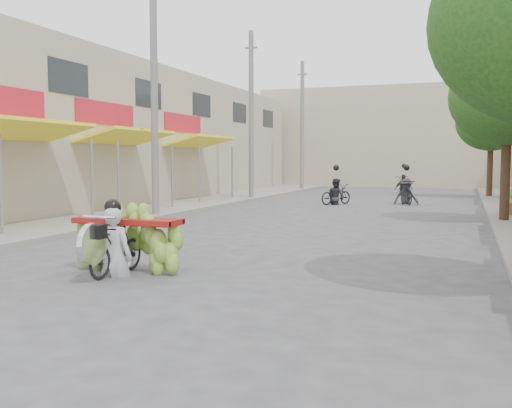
% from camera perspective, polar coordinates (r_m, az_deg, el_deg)
% --- Properties ---
extents(ground, '(120.00, 120.00, 0.00)m').
position_cam_1_polar(ground, '(6.59, -22.23, -12.94)').
color(ground, '#545459').
rests_on(ground, ground).
extents(sidewalk_left, '(4.00, 60.00, 0.12)m').
position_cam_1_polar(sidewalk_left, '(22.71, -9.66, -0.32)').
color(sidewalk_left, gray).
rests_on(sidewalk_left, ground).
extents(shophouse_row_left, '(9.77, 40.00, 6.00)m').
position_cam_1_polar(shophouse_row_left, '(24.73, -21.09, 6.64)').
color(shophouse_row_left, '#B4A78E').
rests_on(shophouse_row_left, ground).
extents(far_building, '(20.00, 6.00, 7.00)m').
position_cam_1_polar(far_building, '(42.86, 14.57, 6.43)').
color(far_building, '#B4A78E').
rests_on(far_building, ground).
extents(utility_pole_mid, '(0.60, 0.24, 8.00)m').
position_cam_1_polar(utility_pole_mid, '(19.35, -10.14, 10.61)').
color(utility_pole_mid, slate).
rests_on(utility_pole_mid, ground).
extents(utility_pole_far, '(0.60, 0.24, 8.00)m').
position_cam_1_polar(utility_pole_far, '(27.47, -0.49, 8.84)').
color(utility_pole_far, slate).
rests_on(utility_pole_far, ground).
extents(utility_pole_back, '(0.60, 0.24, 8.00)m').
position_cam_1_polar(utility_pole_back, '(36.01, 4.63, 7.79)').
color(utility_pole_back, slate).
rests_on(utility_pole_back, ground).
extents(street_tree_mid, '(3.40, 3.40, 5.25)m').
position_cam_1_polar(street_tree_mid, '(18.74, 23.89, 9.76)').
color(street_tree_mid, '#3A2719').
rests_on(street_tree_mid, ground).
extents(street_tree_far, '(3.40, 3.40, 5.25)m').
position_cam_1_polar(street_tree_far, '(30.69, 22.47, 7.59)').
color(street_tree_far, '#3A2719').
rests_on(street_tree_far, ground).
extents(banana_motorbike, '(2.20, 1.73, 2.17)m').
position_cam_1_polar(banana_motorbike, '(9.90, -13.37, -2.66)').
color(banana_motorbike, black).
rests_on(banana_motorbike, ground).
extents(bg_motorbike_a, '(1.34, 1.62, 1.95)m').
position_cam_1_polar(bg_motorbike_a, '(24.70, 8.00, 1.69)').
color(bg_motorbike_a, black).
rests_on(bg_motorbike_a, ground).
extents(bg_motorbike_b, '(1.18, 1.91, 1.95)m').
position_cam_1_polar(bg_motorbike_b, '(25.36, 14.80, 1.83)').
color(bg_motorbike_b, black).
rests_on(bg_motorbike_b, ground).
extents(bg_motorbike_c, '(1.17, 1.89, 1.95)m').
position_cam_1_polar(bg_motorbike_c, '(32.22, 14.56, 2.27)').
color(bg_motorbike_c, black).
rests_on(bg_motorbike_c, ground).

